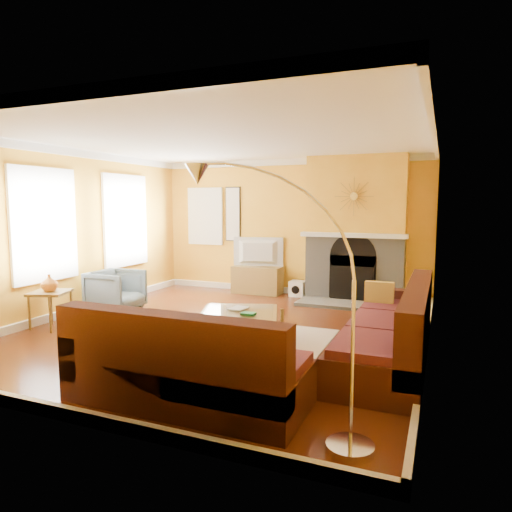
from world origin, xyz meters
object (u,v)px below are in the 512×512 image
at_px(arc_lamp, 277,304).
at_px(sectional_sofa, 284,322).
at_px(armchair, 116,291).
at_px(media_console, 257,280).
at_px(coffee_table, 239,326).
at_px(side_table, 51,310).

bearing_deg(arc_lamp, sectional_sofa, 107.16).
distance_m(armchair, arc_lamp, 4.93).
bearing_deg(media_console, arc_lamp, -66.31).
bearing_deg(sectional_sofa, coffee_table, 147.99).
bearing_deg(side_table, arc_lamp, -22.40).
bearing_deg(armchair, side_table, 168.65).
relative_size(armchair, arc_lamp, 0.37).
distance_m(coffee_table, armchair, 2.70).
height_order(media_console, side_table, same).
relative_size(coffee_table, arc_lamp, 0.47).
height_order(coffee_table, media_console, media_console).
bearing_deg(media_console, coffee_table, -72.12).
bearing_deg(coffee_table, side_table, -169.88).
xyz_separation_m(armchair, side_table, (-0.20, -1.20, -0.08)).
height_order(sectional_sofa, media_console, sectional_sofa).
height_order(sectional_sofa, arc_lamp, arc_lamp).
height_order(sectional_sofa, armchair, sectional_sofa).
xyz_separation_m(armchair, arc_lamp, (3.92, -2.90, 0.71)).
height_order(sectional_sofa, coffee_table, sectional_sofa).
xyz_separation_m(sectional_sofa, armchair, (-3.40, 1.20, -0.10)).
xyz_separation_m(sectional_sofa, arc_lamp, (0.52, -1.70, 0.61)).
bearing_deg(armchair, media_console, -35.57).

